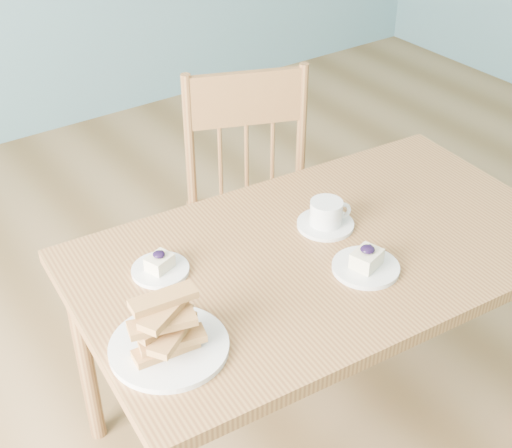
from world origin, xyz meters
name	(u,v)px	position (x,y,z in m)	size (l,w,h in m)	color
dining_table	(324,269)	(-0.10, 0.17, 0.60)	(1.29, 0.80, 0.67)	olive
dining_chair	(256,213)	(0.03, 0.66, 0.46)	(0.52, 0.51, 0.89)	olive
cheesecake_plate_near	(366,264)	(-0.08, 0.05, 0.68)	(0.16, 0.16, 0.07)	silver
cheesecake_plate_far	(160,267)	(-0.48, 0.32, 0.68)	(0.14, 0.14, 0.06)	silver
coffee_cup	(326,216)	(-0.03, 0.24, 0.70)	(0.15, 0.15, 0.07)	silver
biscotti_plate	(168,333)	(-0.59, 0.08, 0.71)	(0.25, 0.25, 0.13)	silver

